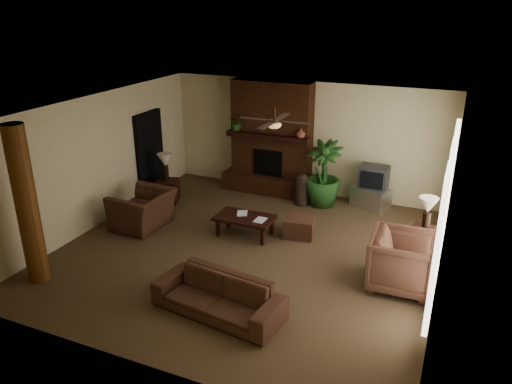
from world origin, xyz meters
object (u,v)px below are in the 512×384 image
at_px(floor_vase, 302,187).
at_px(side_table_left, 167,191).
at_px(armchair_left, 143,204).
at_px(lamp_left, 165,162).
at_px(log_column, 27,206).
at_px(side_table_right, 423,241).
at_px(lamp_right, 428,208).
at_px(floor_plant, 322,187).
at_px(ottoman, 299,226).
at_px(armchair_right, 403,259).
at_px(sofa, 218,290).
at_px(coffee_table, 245,219).
at_px(tv_stand, 371,197).

height_order(floor_vase, side_table_left, floor_vase).
bearing_deg(armchair_left, lamp_left, -164.91).
xyz_separation_m(log_column, side_table_right, (6.10, 3.62, -1.12)).
height_order(log_column, lamp_right, log_column).
distance_m(floor_plant, side_table_left, 3.73).
distance_m(floor_plant, lamp_left, 3.79).
relative_size(ottoman, lamp_right, 0.92).
xyz_separation_m(armchair_right, side_table_left, (-5.75, 1.69, -0.26)).
bearing_deg(side_table_left, side_table_right, -2.99).
height_order(sofa, lamp_left, lamp_left).
distance_m(coffee_table, side_table_right, 3.54).
height_order(log_column, tv_stand, log_column).
xyz_separation_m(coffee_table, floor_vase, (0.55, 2.07, 0.06)).
height_order(sofa, lamp_right, lamp_right).
bearing_deg(coffee_table, armchair_right, -13.01).
bearing_deg(tv_stand, floor_vase, -140.04).
height_order(armchair_right, ottoman, armchair_right).
bearing_deg(log_column, armchair_left, 80.59).
bearing_deg(tv_stand, lamp_right, -32.14).
xyz_separation_m(armchair_right, floor_vase, (-2.71, 2.83, -0.11)).
relative_size(armchair_right, lamp_right, 1.66).
relative_size(log_column, floor_vase, 3.64).
bearing_deg(floor_plant, sofa, -92.91).
height_order(tv_stand, side_table_right, side_table_right).
height_order(armchair_right, lamp_left, lamp_left).
xyz_separation_m(side_table_left, side_table_right, (5.97, -0.31, 0.00)).
distance_m(armchair_right, side_table_left, 5.99).
bearing_deg(tv_stand, armchair_right, -47.78).
height_order(log_column, sofa, log_column).
bearing_deg(sofa, armchair_left, 151.35).
xyz_separation_m(ottoman, side_table_left, (-3.52, 0.47, 0.08)).
bearing_deg(log_column, floor_vase, 58.08).
distance_m(sofa, floor_plant, 4.90).
distance_m(armchair_left, lamp_right, 5.79).
bearing_deg(log_column, coffee_table, 48.96).
distance_m(armchair_right, lamp_right, 1.42).
height_order(lamp_left, lamp_right, same).
xyz_separation_m(floor_plant, lamp_left, (-3.53, -1.28, 0.56)).
bearing_deg(armchair_left, tv_stand, 126.90).
bearing_deg(floor_plant, lamp_left, -160.03).
xyz_separation_m(sofa, side_table_left, (-3.23, 3.56, -0.13)).
bearing_deg(armchair_right, ottoman, 59.47).
bearing_deg(side_table_right, armchair_right, -99.42).
xyz_separation_m(coffee_table, lamp_left, (-2.53, 0.98, 0.63)).
bearing_deg(lamp_right, armchair_right, -99.81).
distance_m(sofa, floor_vase, 4.71).
relative_size(armchair_left, floor_vase, 1.57).
xyz_separation_m(floor_plant, side_table_left, (-3.48, -1.33, -0.16)).
bearing_deg(side_table_left, sofa, -47.79).
distance_m(tv_stand, floor_plant, 1.16).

